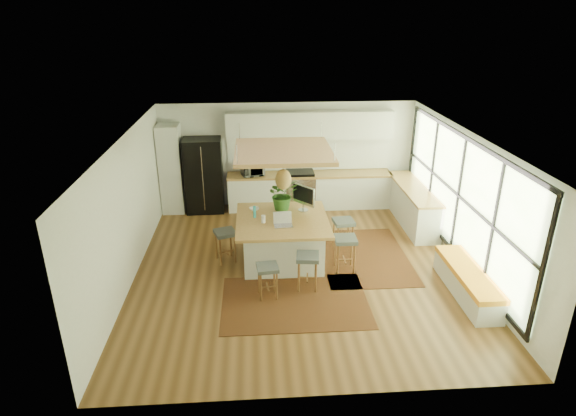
{
  "coord_description": "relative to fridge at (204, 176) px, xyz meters",
  "views": [
    {
      "loc": [
        -0.83,
        -8.45,
        4.83
      ],
      "look_at": [
        -0.2,
        0.5,
        1.1
      ],
      "focal_mm": 29.81,
      "sensor_mm": 36.0,
      "label": 1
    }
  ],
  "objects": [
    {
      "name": "ceiling_panel",
      "position": [
        1.85,
        -2.78,
        1.12
      ],
      "size": [
        1.86,
        1.86,
        0.8
      ],
      "primitive_type": null,
      "color": "olive",
      "rests_on": "ceiling"
    },
    {
      "name": "wall_back",
      "position": [
        2.15,
        0.32,
        0.42
      ],
      "size": [
        6.5,
        0.0,
        6.5
      ],
      "primitive_type": "plane",
      "rotation": [
        1.57,
        0.0,
        0.0
      ],
      "color": "silver",
      "rests_on": "ground"
    },
    {
      "name": "monitor",
      "position": [
        2.29,
        -2.43,
        0.26
      ],
      "size": [
        0.56,
        0.6,
        0.56
      ],
      "primitive_type": null,
      "rotation": [
        0.0,
        0.0,
        -0.85
      ],
      "color": "#A5A5AA",
      "rests_on": "island"
    },
    {
      "name": "stool_near_right",
      "position": [
        2.22,
        -3.96,
        -0.57
      ],
      "size": [
        0.46,
        0.46,
        0.7
      ],
      "primitive_type": null,
      "rotation": [
        0.0,
        0.0,
        -0.12
      ],
      "color": "#3D4343",
      "rests_on": "floor"
    },
    {
      "name": "rug_right",
      "position": [
        3.55,
        -2.81,
        -0.92
      ],
      "size": [
        1.8,
        2.6,
        0.01
      ],
      "primitive_type": "cube",
      "color": "black",
      "rests_on": "floor"
    },
    {
      "name": "stool_right_back",
      "position": [
        3.15,
        -2.49,
        -0.57
      ],
      "size": [
        0.46,
        0.46,
        0.71
      ],
      "primitive_type": null,
      "rotation": [
        0.0,
        0.0,
        1.68
      ],
      "color": "#3D4343",
      "rests_on": "floor"
    },
    {
      "name": "laptop",
      "position": [
        1.83,
        -3.18,
        0.12
      ],
      "size": [
        0.39,
        0.41,
        0.27
      ],
      "primitive_type": null,
      "rotation": [
        0.0,
        0.0,
        0.08
      ],
      "color": "#A5A5AA",
      "rests_on": "island"
    },
    {
      "name": "fridge",
      "position": [
        0.0,
        0.0,
        0.0
      ],
      "size": [
        0.96,
        0.76,
        1.9
      ],
      "primitive_type": null,
      "rotation": [
        0.0,
        0.0,
        0.03
      ],
      "color": "black",
      "rests_on": "floor"
    },
    {
      "name": "range",
      "position": [
        2.45,
        -0.0,
        -0.43
      ],
      "size": [
        0.76,
        0.62,
        1.0
      ],
      "primitive_type": null,
      "color": "#A5A5AA",
      "rests_on": "floor"
    },
    {
      "name": "wall_right",
      "position": [
        5.4,
        -3.18,
        0.42
      ],
      "size": [
        0.0,
        7.0,
        7.0
      ],
      "primitive_type": "plane",
      "rotation": [
        1.57,
        0.0,
        -1.57
      ],
      "color": "silver",
      "rests_on": "ground"
    },
    {
      "name": "window_bench",
      "position": [
        5.1,
        -4.38,
        -0.68
      ],
      "size": [
        0.52,
        2.0,
        0.5
      ],
      "primitive_type": null,
      "color": "silver",
      "rests_on": "floor"
    },
    {
      "name": "backsplash",
      "position": [
        2.7,
        0.3,
        0.43
      ],
      "size": [
        4.2,
        0.02,
        0.8
      ],
      "primitive_type": "cube",
      "color": "white",
      "rests_on": "wall_back"
    },
    {
      "name": "right_counter_top",
      "position": [
        5.08,
        -1.18,
        -0.03
      ],
      "size": [
        0.64,
        2.54,
        0.05
      ],
      "primitive_type": "cube",
      "color": "olive",
      "rests_on": "right_counter_base"
    },
    {
      "name": "island_bottle_0",
      "position": [
        1.28,
        -2.74,
        0.1
      ],
      "size": [
        0.07,
        0.07,
        0.19
      ],
      "primitive_type": "cylinder",
      "color": "#2DA7B4",
      "rests_on": "island"
    },
    {
      "name": "island_plant",
      "position": [
        1.87,
        -2.34,
        0.27
      ],
      "size": [
        0.77,
        0.82,
        0.54
      ],
      "primitive_type": "imported",
      "rotation": [
        0.0,
        0.0,
        0.26
      ],
      "color": "#1E4C19",
      "rests_on": "island"
    },
    {
      "name": "back_counter_top",
      "position": [
        2.7,
        -0.0,
        -0.03
      ],
      "size": [
        4.24,
        0.64,
        0.05
      ],
      "primitive_type": "cube",
      "color": "olive",
      "rests_on": "back_counter_base"
    },
    {
      "name": "island_bowl",
      "position": [
        1.27,
        -2.34,
        0.03
      ],
      "size": [
        0.24,
        0.24,
        0.05
      ],
      "primitive_type": "imported",
      "rotation": [
        0.0,
        0.0,
        0.22
      ],
      "color": "silver",
      "rests_on": "island"
    },
    {
      "name": "back_counter_base",
      "position": [
        2.7,
        -0.0,
        -0.49
      ],
      "size": [
        4.2,
        0.6,
        0.88
      ],
      "primitive_type": "cube",
      "color": "silver",
      "rests_on": "floor"
    },
    {
      "name": "stool_right_front",
      "position": [
        3.04,
        -3.34,
        -0.57
      ],
      "size": [
        0.43,
        0.43,
        0.72
      ],
      "primitive_type": null,
      "rotation": [
        0.0,
        0.0,
        1.55
      ],
      "color": "#3D4343",
      "rests_on": "floor"
    },
    {
      "name": "rug_near",
      "position": [
        1.96,
        -4.42,
        -0.92
      ],
      "size": [
        2.6,
        1.8,
        0.01
      ],
      "primitive_type": "cube",
      "color": "black",
      "rests_on": "floor"
    },
    {
      "name": "island",
      "position": [
        1.83,
        -2.84,
        -0.46
      ],
      "size": [
        1.85,
        1.85,
        0.93
      ],
      "primitive_type": null,
      "color": "olive",
      "rests_on": "floor"
    },
    {
      "name": "upper_cabinets",
      "position": [
        2.7,
        0.14,
        1.22
      ],
      "size": [
        4.2,
        0.34,
        0.7
      ],
      "primitive_type": "cube",
      "color": "silver",
      "rests_on": "wall_back"
    },
    {
      "name": "island_bottle_1",
      "position": [
        1.43,
        -2.99,
        0.1
      ],
      "size": [
        0.07,
        0.07,
        0.19
      ],
      "primitive_type": "cylinder",
      "color": "white",
      "rests_on": "island"
    },
    {
      "name": "right_counter_base",
      "position": [
        5.08,
        -1.18,
        -0.49
      ],
      "size": [
        0.6,
        2.5,
        0.88
      ],
      "primitive_type": "cube",
      "color": "silver",
      "rests_on": "floor"
    },
    {
      "name": "wall_left",
      "position": [
        -1.1,
        -3.18,
        0.42
      ],
      "size": [
        0.0,
        7.0,
        7.0
      ],
      "primitive_type": "plane",
      "rotation": [
        1.57,
        0.0,
        1.57
      ],
      "color": "silver",
      "rests_on": "ground"
    },
    {
      "name": "stool_near_left",
      "position": [
        1.48,
        -4.2,
        -0.57
      ],
      "size": [
        0.42,
        0.42,
        0.63
      ],
      "primitive_type": null,
      "rotation": [
        0.0,
        0.0,
        0.12
      ],
      "color": "#3D4343",
      "rests_on": "floor"
    },
    {
      "name": "window_wall",
      "position": [
        5.37,
        -3.18,
        0.47
      ],
      "size": [
        0.1,
        6.2,
        2.6
      ],
      "primitive_type": null,
      "color": "black",
      "rests_on": "wall_right"
    },
    {
      "name": "floor",
      "position": [
        2.15,
        -3.18,
        -0.93
      ],
      "size": [
        7.0,
        7.0,
        0.0
      ],
      "primitive_type": "plane",
      "color": "#523417",
      "rests_on": "ground"
    },
    {
      "name": "pantry",
      "position": [
        -0.8,
        -0.0,
        0.2
      ],
      "size": [
        0.55,
        0.6,
        2.25
      ],
      "primitive_type": "cube",
      "color": "silver",
      "rests_on": "floor"
    },
    {
      "name": "stool_left_side",
      "position": [
        0.66,
        -2.8,
        -0.57
      ],
      "size": [
        0.51,
        0.51,
        0.68
      ],
      "primitive_type": null,
      "rotation": [
        0.0,
        0.0,
        -1.24
      ],
      "color": "#3D4343",
      "rests_on": "floor"
    },
    {
      "name": "microwave",
      "position": [
        1.24,
        -0.03,
        0.19
      ],
      "size": [
        0.61,
        0.44,
        0.37
      ],
      "primitive_type": "imported",
      "rotation": [
        0.0,
        0.0,
        0.28
      ],
      "color": "#A5A5AA",
      "rests_on": "back_counter_top"
    },
    {
      "name": "wall_front",
      "position": [
        2.15,
        -6.68,
        0.42
      ],
      "size": [
        6.5,
        0.0,
        6.5
      ],
      "primitive_type": "plane",
      "rotation": [
        -1.57,
        0.0,
        0.0
      ],
      "color": "silver",
      "rests_on": "ground"
    },
    {
      "name": "ceiling",
      "position": [
        2.15,
        -3.18,
        1.78
      ],
      "size": [
        7.0,
        7.0,
        0.0
      ],
      "primitive_type": "plane",
      "rotation": [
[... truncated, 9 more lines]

